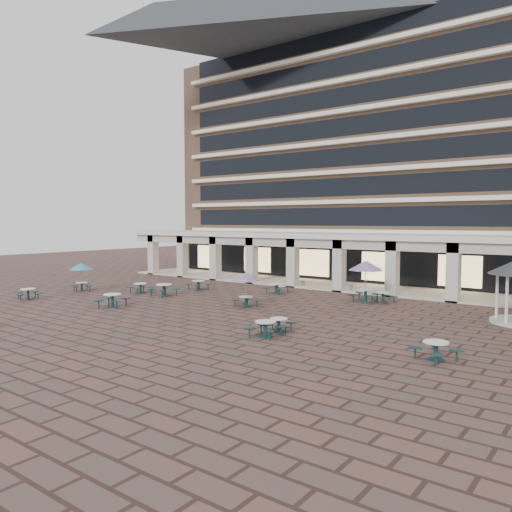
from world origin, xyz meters
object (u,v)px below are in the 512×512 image
(picnic_table_0, at_px, (28,293))
(picnic_table_2, at_px, (279,324))
(planter_left, at_px, (295,279))
(planter_right, at_px, (343,285))

(picnic_table_0, xyz_separation_m, picnic_table_2, (19.54, 2.08, -0.05))
(picnic_table_2, height_order, planter_left, planter_left)
(picnic_table_0, distance_m, planter_left, 20.19)
(planter_left, relative_size, planter_right, 1.00)
(picnic_table_0, relative_size, planter_right, 1.33)
(picnic_table_2, xyz_separation_m, planter_left, (-8.49, 14.82, 0.18))
(planter_right, bearing_deg, planter_left, 180.00)
(picnic_table_2, bearing_deg, planter_left, 103.09)
(planter_left, height_order, planter_right, planter_left)
(picnic_table_2, relative_size, planter_right, 1.16)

